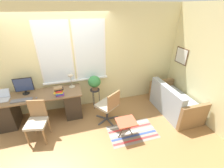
% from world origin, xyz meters
% --- Properties ---
extents(ground_plane, '(14.00, 14.00, 0.00)m').
position_xyz_m(ground_plane, '(0.00, 0.00, 0.00)').
color(ground_plane, '#9E7042').
extents(wall_back_with_window, '(9.00, 0.12, 2.70)m').
position_xyz_m(wall_back_with_window, '(0.02, 0.70, 1.36)').
color(wall_back_with_window, beige).
rests_on(wall_back_with_window, ground_plane).
extents(wall_right_with_picture, '(0.08, 9.00, 2.70)m').
position_xyz_m(wall_right_with_picture, '(3.25, 0.00, 1.35)').
color(wall_right_with_picture, beige).
rests_on(wall_right_with_picture, ground_plane).
extents(desk, '(2.00, 0.63, 0.74)m').
position_xyz_m(desk, '(-0.63, 0.31, 0.39)').
color(desk, brown).
rests_on(desk, ground_plane).
extents(laptop, '(0.30, 0.27, 0.21)m').
position_xyz_m(laptop, '(-1.37, 0.32, 0.78)').
color(laptop, '#B7B7BC').
rests_on(laptop, desk).
extents(monitor, '(0.41, 0.16, 0.41)m').
position_xyz_m(monitor, '(-0.91, 0.45, 0.95)').
color(monitor, black).
rests_on(monitor, desk).
extents(keyboard, '(0.44, 0.13, 0.02)m').
position_xyz_m(keyboard, '(-0.94, 0.15, 0.74)').
color(keyboard, slate).
rests_on(keyboard, desk).
extents(mouse, '(0.04, 0.06, 0.03)m').
position_xyz_m(mouse, '(-0.64, 0.16, 0.75)').
color(mouse, slate).
rests_on(mouse, desk).
extents(desk_lamp, '(0.15, 0.15, 0.37)m').
position_xyz_m(desk_lamp, '(0.17, 0.49, 1.01)').
color(desk_lamp, '#BCB299').
rests_on(desk_lamp, desk).
extents(book_stack, '(0.23, 0.17, 0.22)m').
position_xyz_m(book_stack, '(-0.14, 0.15, 0.85)').
color(book_stack, purple).
rests_on(book_stack, desk).
extents(desk_chair_wooden, '(0.47, 0.48, 0.88)m').
position_xyz_m(desk_chair_wooden, '(-0.63, -0.29, 0.47)').
color(desk_chair_wooden, olive).
rests_on(desk_chair_wooden, ground_plane).
extents(office_chair_swivel, '(0.61, 0.62, 0.87)m').
position_xyz_m(office_chair_swivel, '(0.96, -0.21, 0.47)').
color(office_chair_swivel, '#47474C').
rests_on(office_chair_swivel, ground_plane).
extents(couch_loveseat, '(0.76, 1.44, 0.80)m').
position_xyz_m(couch_loveseat, '(2.74, -0.34, 0.28)').
color(couch_loveseat, '#9EA8B2').
rests_on(couch_loveseat, ground_plane).
extents(plant_stand, '(0.26, 0.26, 0.58)m').
position_xyz_m(plant_stand, '(0.75, 0.45, 0.51)').
color(plant_stand, '#333338').
rests_on(plant_stand, ground_plane).
extents(potted_plant, '(0.34, 0.34, 0.40)m').
position_xyz_m(potted_plant, '(0.75, 0.45, 0.81)').
color(potted_plant, brown).
rests_on(potted_plant, plant_stand).
extents(floor_rug_striped, '(1.10, 0.67, 0.01)m').
position_xyz_m(floor_rug_striped, '(1.38, -0.75, 0.00)').
color(floor_rug_striped, gray).
rests_on(floor_rug_striped, ground_plane).
extents(folding_stool, '(0.42, 0.35, 0.44)m').
position_xyz_m(folding_stool, '(1.18, -0.82, 0.39)').
color(folding_stool, '#B24C33').
rests_on(folding_stool, ground_plane).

